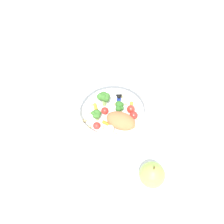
% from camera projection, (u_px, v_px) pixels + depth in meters
% --- Properties ---
extents(ground_plane, '(2.40, 2.40, 0.00)m').
position_uv_depth(ground_plane, '(113.00, 122.00, 0.78)').
color(ground_plane, white).
extents(food_container, '(0.23, 0.23, 0.07)m').
position_uv_depth(food_container, '(113.00, 113.00, 0.76)').
color(food_container, white).
rests_on(food_container, ground_plane).
extents(loose_apple, '(0.07, 0.07, 0.08)m').
position_uv_depth(loose_apple, '(152.00, 175.00, 0.63)').
color(loose_apple, '#8CB74C').
rests_on(loose_apple, ground_plane).
extents(folded_napkin, '(0.18, 0.18, 0.01)m').
position_uv_depth(folded_napkin, '(65.00, 93.00, 0.86)').
color(folded_napkin, white).
rests_on(folded_napkin, ground_plane).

